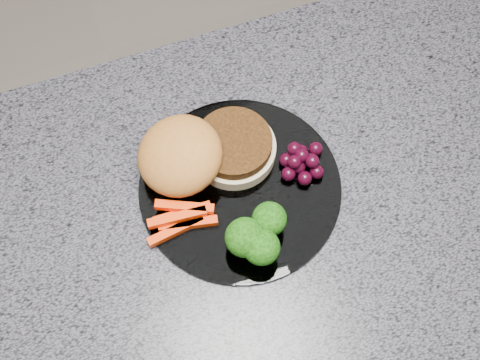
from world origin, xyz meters
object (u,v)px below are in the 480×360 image
at_px(burger, 200,154).
at_px(grape_bunch, 302,161).
at_px(island_cabinet, 203,330).
at_px(plate, 240,188).

distance_m(burger, grape_bunch, 0.13).
distance_m(island_cabinet, grape_bunch, 0.52).
bearing_deg(burger, grape_bunch, -32.42).
xyz_separation_m(island_cabinet, plate, (0.09, 0.05, 0.47)).
height_order(island_cabinet, grape_bunch, grape_bunch).
xyz_separation_m(plate, burger, (-0.04, 0.05, 0.03)).
height_order(plate, grape_bunch, grape_bunch).
bearing_deg(island_cabinet, burger, 60.91).
bearing_deg(burger, plate, -63.72).
xyz_separation_m(burger, grape_bunch, (0.12, -0.05, -0.01)).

